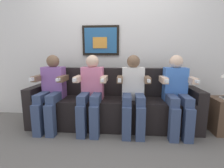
% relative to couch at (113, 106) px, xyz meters
% --- Properties ---
extents(ground_plane, '(6.48, 6.48, 0.00)m').
position_rel_couch_xyz_m(ground_plane, '(0.00, -0.33, -0.31)').
color(ground_plane, '#66605B').
extents(back_wall_assembly, '(4.98, 0.10, 2.60)m').
position_rel_couch_xyz_m(back_wall_assembly, '(-0.01, 0.44, 0.99)').
color(back_wall_assembly, silver).
rests_on(back_wall_assembly, ground_plane).
extents(couch, '(2.58, 0.58, 0.90)m').
position_rel_couch_xyz_m(couch, '(0.00, 0.00, 0.00)').
color(couch, black).
rests_on(couch, ground_plane).
extents(person_leftmost, '(0.46, 0.56, 1.11)m').
position_rel_couch_xyz_m(person_leftmost, '(-0.91, -0.17, 0.29)').
color(person_leftmost, '#8C59A5').
rests_on(person_leftmost, ground_plane).
extents(person_left_center, '(0.46, 0.56, 1.11)m').
position_rel_couch_xyz_m(person_left_center, '(-0.30, -0.17, 0.29)').
color(person_left_center, pink).
rests_on(person_left_center, ground_plane).
extents(person_right_center, '(0.46, 0.56, 1.11)m').
position_rel_couch_xyz_m(person_right_center, '(0.30, -0.17, 0.29)').
color(person_right_center, white).
rests_on(person_right_center, ground_plane).
extents(person_rightmost, '(0.46, 0.56, 1.11)m').
position_rel_couch_xyz_m(person_rightmost, '(0.91, -0.17, 0.29)').
color(person_rightmost, '#3F72CC').
rests_on(person_rightmost, ground_plane).
extents(spare_remote_on_table, '(0.04, 0.13, 0.02)m').
position_rel_couch_xyz_m(spare_remote_on_table, '(1.57, -0.12, 0.20)').
color(spare_remote_on_table, white).
rests_on(spare_remote_on_table, side_table_right).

